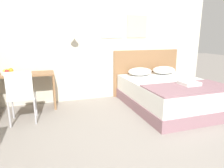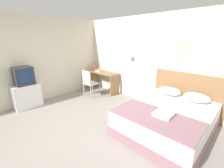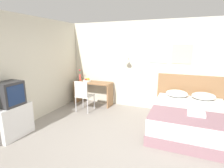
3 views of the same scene
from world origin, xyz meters
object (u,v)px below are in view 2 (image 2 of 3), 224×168
desk_chair (89,81)px  pillow_left (170,91)px  pillow_right (197,97)px  bed (167,119)px  headboard (186,94)px  fruit_bowl (99,70)px  throw_blanket (155,117)px  television (23,76)px  flower_vase (95,66)px  tv_stand (27,96)px  folded_towel_near_foot (164,114)px  desk (103,78)px

desk_chair → pillow_left: bearing=14.9°
pillow_right → pillow_left: bearing=180.0°
bed → pillow_left: (-0.33, 0.76, 0.38)m
headboard → fruit_bowl: bearing=-174.7°
desk_chair → throw_blanket: bearing=-13.5°
television → bed: bearing=26.1°
fruit_bowl → flower_vase: bearing=170.2°
throw_blanket → pillow_right: bearing=76.6°
headboard → flower_vase: size_ratio=4.60×
fruit_bowl → headboard: bearing=5.3°
tv_stand → flower_vase: bearing=88.1°
headboard → desk_chair: (-2.88, -0.99, -0.02)m
folded_towel_near_foot → desk: size_ratio=0.26×
pillow_left → tv_stand: (-3.20, -2.48, -0.31)m
pillow_right → desk: (-3.24, 0.03, -0.13)m
desk_chair → fruit_bowl: (-0.26, 0.70, 0.25)m
desk → television: 2.62m
folded_towel_near_foot → bed: bearing=101.9°
headboard → throw_blanket: size_ratio=1.11×
desk → desk_chair: size_ratio=1.33×
bed → tv_stand: (-3.52, -1.72, 0.07)m
television → pillow_left: bearing=37.9°
headboard → pillow_left: (-0.33, -0.31, 0.09)m
pillow_right → fruit_bowl: size_ratio=2.24×
bed → desk: desk is taller
desk_chair → fruit_bowl: size_ratio=3.65×
pillow_left → desk: (-2.59, 0.03, -0.13)m
headboard → throw_blanket: (0.00, -1.67, 0.01)m
television → fruit_bowl: bearing=81.3°
desk_chair → flower_vase: flower_vase is taller
pillow_left → desk_chair: 2.64m
pillow_left → desk: size_ratio=0.46×
throw_blanket → flower_vase: 3.74m
pillow_left → desk_chair: (-2.55, -0.68, -0.11)m
pillow_left → folded_towel_near_foot: bearing=-70.9°
fruit_bowl → television: television is taller
desk_chair → fruit_bowl: 0.79m
desk_chair → desk: bearing=93.4°
pillow_right → fruit_bowl: 3.47m
headboard → flower_vase: 3.46m
flower_vase → tv_stand: size_ratio=0.52×
flower_vase → desk_chair: bearing=-53.1°
bed → pillow_right: (0.33, 0.76, 0.38)m
pillow_right → flower_vase: 3.77m
folded_towel_near_foot → television: 3.85m
pillow_left → television: (-3.19, -2.48, 0.30)m
pillow_left → pillow_right: (0.65, 0.00, 0.00)m
pillow_right → desk: 3.25m
flower_vase → television: television is taller
bed → pillow_left: 0.91m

